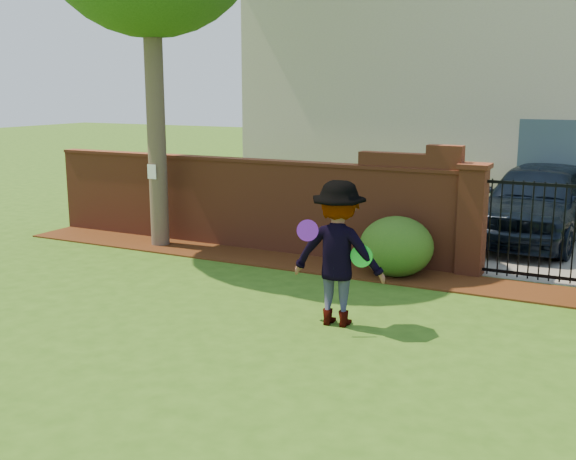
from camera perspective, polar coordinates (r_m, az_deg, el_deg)
The scene contains 13 objects.
ground at distance 9.32m, azimuth -5.54°, elevation -7.77°, with size 80.00×80.00×0.01m, color #315B16.
mulch_bed at distance 12.53m, azimuth -1.01°, elevation -2.50°, with size 11.10×1.08×0.03m, color #3A1B0A.
brick_wall at distance 13.42m, azimuth -3.69°, elevation 2.40°, with size 8.70×0.31×2.16m.
pillar_left at distance 11.82m, azimuth 15.03°, elevation 0.89°, with size 0.50×0.50×1.88m.
iron_gate at distance 11.67m, azimuth 20.28°, elevation -0.09°, with size 1.78×0.03×1.60m.
driveway at distance 15.74m, azimuth 21.87°, elevation -0.45°, with size 3.20×8.00×0.01m, color slate.
house at distance 19.74m, azimuth 16.38°, elevation 11.46°, with size 12.40×6.40×6.30m.
car at distance 14.69m, azimuth 19.84°, elevation 2.12°, with size 1.94×4.81×1.64m, color black.
paper_notice at distance 13.59m, azimuth -11.23°, elevation 4.76°, with size 0.20×0.01×0.28m, color white.
shrub_left at distance 11.58m, azimuth 8.98°, elevation -1.36°, with size 1.23×1.23×1.01m, color #205118.
man at distance 9.01m, azimuth 4.10°, elevation -2.00°, with size 1.25×0.72×1.93m, color gray.
frisbee_purple at distance 8.72m, azimuth 1.63°, elevation -0.03°, with size 0.28×0.28×0.03m, color purple.
frisbee_green at distance 8.86m, azimuth 6.12°, elevation -2.16°, with size 0.29×0.29×0.03m, color green.
Camera 1 is at (4.76, -7.38, 3.10)m, focal length 42.87 mm.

